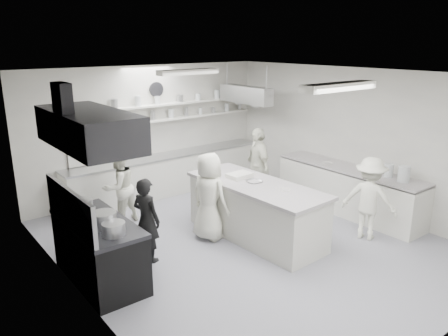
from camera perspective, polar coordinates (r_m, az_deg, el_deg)
floor at (r=8.08m, az=2.98°, el=-9.67°), size 6.00×7.00×0.02m
ceiling at (r=7.28m, az=3.33°, el=12.23°), size 6.00×7.00×0.02m
wall_back at (r=10.36m, az=-9.73°, el=4.80°), size 6.00×0.04×3.00m
wall_left at (r=6.09m, az=-18.72°, el=-4.01°), size 0.04×7.00×3.00m
wall_right at (r=9.73m, az=16.62°, el=3.61°), size 0.04×7.00×3.00m
stove at (r=6.97m, az=-15.94°, el=-10.55°), size 0.80×1.80×0.90m
exhaust_hood at (r=6.36m, az=-17.26°, el=4.94°), size 0.85×2.00×0.50m
back_counter at (r=10.50m, az=-7.24°, el=-0.80°), size 5.00×0.60×0.92m
shelf_lower at (r=10.55m, az=-6.09°, el=6.53°), size 4.20×0.26×0.04m
shelf_upper at (r=10.49m, az=-6.15°, el=8.41°), size 4.20×0.26×0.04m
pass_through_window at (r=9.82m, az=-16.33°, el=3.44°), size 1.30×0.04×1.00m
wall_clock at (r=10.28m, az=-8.88°, el=10.11°), size 0.32×0.05×0.32m
right_counter at (r=9.61m, az=15.86°, el=-2.87°), size 0.74×3.30×0.94m
pot_rack at (r=10.46m, az=2.83°, el=9.56°), size 0.30×1.60×0.40m
light_fixture_front at (r=6.06m, az=14.80°, el=10.24°), size 1.30×0.25×0.10m
light_fixture_rear at (r=8.72m, az=-4.69°, el=12.41°), size 1.30×0.25×0.10m
prep_island at (r=8.10m, az=4.16°, el=-5.70°), size 1.11×2.73×0.99m
stove_pot at (r=6.47m, az=-15.35°, el=-6.77°), size 0.35×0.35×0.28m
cook_stove at (r=7.28m, az=-10.08°, el=-6.70°), size 0.50×0.61×1.42m
cook_back at (r=8.83m, az=-13.52°, el=-2.44°), size 0.85×0.73×1.51m
cook_island_left at (r=7.92m, az=-1.96°, el=-3.74°), size 0.68×0.89×1.62m
cook_island_right at (r=9.75m, az=4.42°, el=0.33°), size 0.71×1.08×1.70m
cook_right at (r=8.37m, az=18.44°, el=-3.80°), size 0.90×1.14×1.54m
bowl_island_a at (r=8.02m, az=3.95°, el=-1.88°), size 0.30×0.30×0.07m
bowl_island_b at (r=7.63m, az=7.98°, el=-3.01°), size 0.20×0.20×0.06m
bowl_right at (r=9.67m, az=13.35°, el=0.52°), size 0.27×0.27×0.05m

